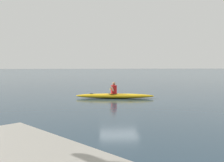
{
  "coord_description": "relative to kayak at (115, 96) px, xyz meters",
  "views": [
    {
      "loc": [
        1.79,
        17.94,
        2.33
      ],
      "look_at": [
        0.64,
        2.48,
        1.28
      ],
      "focal_mm": 44.48,
      "sensor_mm": 36.0,
      "label": 1
    }
  ],
  "objects": [
    {
      "name": "kayaker",
      "position": [
        0.08,
        -0.01,
        0.46
      ],
      "size": [
        0.53,
        2.35,
        0.75
      ],
      "color": "red",
      "rests_on": "kayak"
    },
    {
      "name": "ground_plane",
      "position": [
        -0.29,
        -0.19,
        -0.16
      ],
      "size": [
        160.0,
        160.0,
        0.0
      ],
      "primitive_type": "plane",
      "color": "#233847"
    },
    {
      "name": "kayak",
      "position": [
        0.0,
        0.0,
        0.0
      ],
      "size": [
        5.11,
        1.22,
        0.31
      ],
      "color": "#EAB214",
      "rests_on": "ground"
    }
  ]
}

